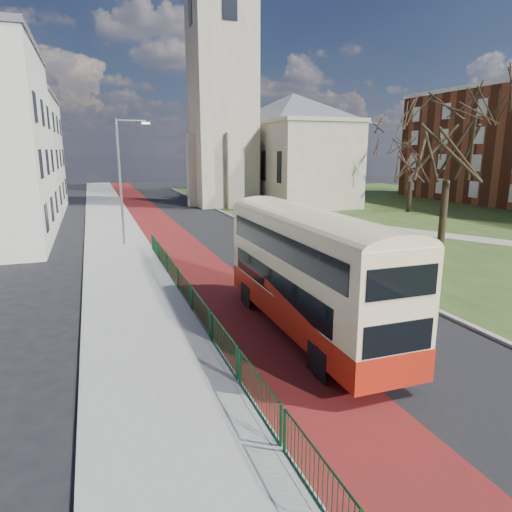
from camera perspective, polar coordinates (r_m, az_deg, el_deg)
name	(u,v)px	position (r m, az deg, el deg)	size (l,w,h in m)	color
ground	(304,341)	(15.52, 6.03, -10.52)	(160.00, 160.00, 0.00)	black
road_carriageway	(206,235)	(34.24, -6.29, 2.60)	(9.00, 120.00, 0.01)	black
bus_lane	(170,237)	(33.73, -10.75, 2.29)	(3.40, 120.00, 0.01)	#591414
pavement_west	(115,240)	(33.36, -17.21, 1.90)	(4.00, 120.00, 0.12)	gray
kerb_west	(144,238)	(33.49, -13.80, 2.17)	(0.25, 120.00, 0.13)	#999993
kerb_east	(255,227)	(37.41, -0.15, 3.66)	(0.25, 80.00, 0.13)	#999993
grass_green	(449,216)	(47.85, 23.00, 4.64)	(40.00, 80.00, 0.04)	#2C4418
footpath	(507,243)	(35.31, 28.87, 1.44)	(2.20, 36.00, 0.03)	#9E998C
pedestrian_railing	(191,299)	(18.00, -8.10, -5.31)	(0.07, 24.00, 1.12)	#0C361C
gothic_church	(261,87)	(54.59, 0.65, 20.40)	(16.38, 18.00, 40.00)	gray
street_block_far	(4,155)	(51.35, -28.98, 11.02)	(10.30, 16.30, 11.50)	beige
streetlamp	(122,176)	(30.87, -16.36, 9.60)	(2.13, 0.18, 8.00)	gray
bus	(308,267)	(15.42, 6.56, -1.42)	(2.35, 9.90, 4.13)	#AE2010
winter_tree_near	(451,126)	(32.19, 23.24, 14.67)	(8.16, 8.16, 10.99)	black
winter_tree_far	(412,157)	(48.95, 18.96, 11.64)	(6.28, 6.28, 7.95)	black
litter_bin	(362,251)	(26.83, 13.07, 0.59)	(0.67, 0.67, 1.00)	black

